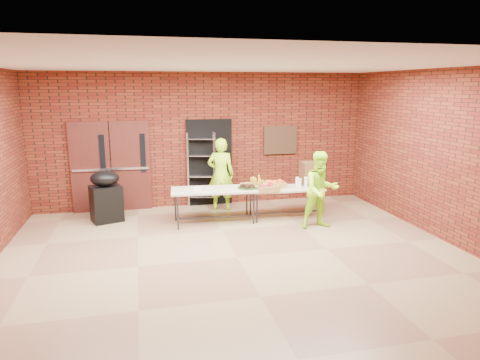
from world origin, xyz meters
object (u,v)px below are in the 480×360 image
(table_left, at_px, (214,192))
(table_right, at_px, (286,190))
(coffee_dispenser, at_px, (310,173))
(volunteer_man, at_px, (321,190))
(covered_grill, at_px, (106,196))
(wire_rack, at_px, (201,170))
(volunteer_woman, at_px, (221,174))

(table_left, bearing_deg, table_right, 5.23)
(coffee_dispenser, relative_size, volunteer_man, 0.33)
(table_right, relative_size, covered_grill, 1.51)
(wire_rack, distance_m, volunteer_woman, 0.56)
(covered_grill, bearing_deg, volunteer_man, -37.04)
(table_left, relative_size, volunteer_man, 1.16)
(table_right, relative_size, volunteer_man, 1.06)
(covered_grill, relative_size, volunteer_woman, 0.65)
(covered_grill, relative_size, volunteer_man, 0.70)
(coffee_dispenser, bearing_deg, volunteer_woman, 158.65)
(coffee_dispenser, height_order, volunteer_woman, volunteer_woman)
(table_right, bearing_deg, volunteer_woman, 147.25)
(table_right, bearing_deg, volunteer_man, -58.23)
(volunteer_woman, relative_size, volunteer_man, 1.08)
(table_left, distance_m, coffee_dispenser, 2.27)
(table_left, distance_m, volunteer_man, 2.23)
(wire_rack, relative_size, volunteer_woman, 1.06)
(wire_rack, height_order, volunteer_woman, wire_rack)
(coffee_dispenser, bearing_deg, volunteer_man, -99.95)
(table_right, bearing_deg, table_left, -176.31)
(table_left, xyz_separation_m, covered_grill, (-2.24, 0.63, -0.12))
(volunteer_woman, bearing_deg, table_left, 87.23)
(wire_rack, relative_size, table_left, 0.97)
(wire_rack, bearing_deg, coffee_dispenser, -11.47)
(table_left, xyz_separation_m, volunteer_woman, (0.33, 0.94, 0.18))
(table_left, xyz_separation_m, volunteer_man, (2.07, -0.83, 0.12))
(table_left, relative_size, covered_grill, 1.66)
(volunteer_man, bearing_deg, coffee_dispenser, 78.80)
(wire_rack, xyz_separation_m, table_right, (1.68, -1.31, -0.28))
(coffee_dispenser, relative_size, volunteer_woman, 0.30)
(table_right, relative_size, coffee_dispenser, 3.23)
(volunteer_woman, bearing_deg, wire_rack, -26.69)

